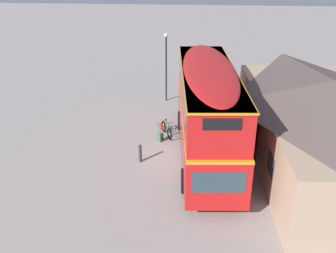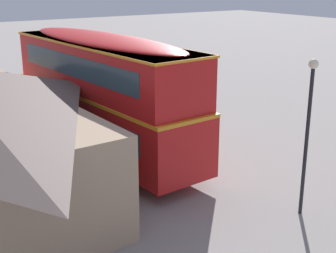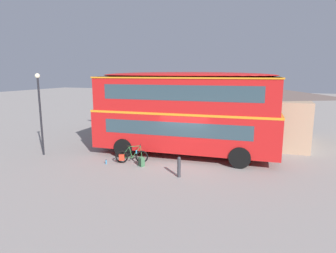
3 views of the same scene
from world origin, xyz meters
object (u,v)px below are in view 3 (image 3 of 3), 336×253
at_px(kerb_bollard, 179,167).
at_px(street_lamp, 40,105).
at_px(double_decker_bus, 184,111).
at_px(backpack_on_ground, 141,161).
at_px(water_bottle_blue_sports, 106,162).
at_px(touring_bicycle, 131,156).

bearing_deg(kerb_bollard, street_lamp, 176.24).
relative_size(double_decker_bus, backpack_on_ground, 20.33).
xyz_separation_m(double_decker_bus, kerb_bollard, (0.86, -3.24, -2.15)).
relative_size(water_bottle_blue_sports, street_lamp, 0.05).
bearing_deg(double_decker_bus, touring_bicycle, -135.10).
bearing_deg(street_lamp, water_bottle_blue_sports, -2.04).
bearing_deg(kerb_bollard, double_decker_bus, 104.82).
distance_m(backpack_on_ground, water_bottle_blue_sports, 1.94).
bearing_deg(backpack_on_ground, touring_bicycle, 162.16).
distance_m(double_decker_bus, street_lamp, 8.22).
height_order(water_bottle_blue_sports, street_lamp, street_lamp).
bearing_deg(double_decker_bus, water_bottle_blue_sports, -139.87).
relative_size(double_decker_bus, street_lamp, 2.23).
bearing_deg(water_bottle_blue_sports, double_decker_bus, 40.13).
bearing_deg(double_decker_bus, street_lamp, -160.99).
xyz_separation_m(backpack_on_ground, kerb_bollard, (2.32, -0.77, 0.23)).
relative_size(backpack_on_ground, water_bottle_blue_sports, 2.08).
height_order(double_decker_bus, touring_bicycle, double_decker_bus).
relative_size(double_decker_bus, touring_bicycle, 6.39).
height_order(touring_bicycle, water_bottle_blue_sports, touring_bicycle).
relative_size(backpack_on_ground, street_lamp, 0.11).
bearing_deg(backpack_on_ground, water_bottle_blue_sports, -169.12).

